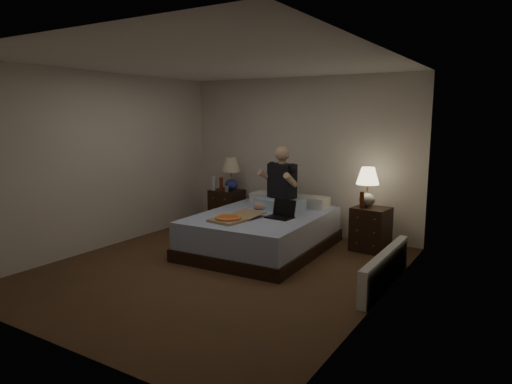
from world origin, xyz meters
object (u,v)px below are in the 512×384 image
Objects in this scene: lamp_right at (367,187)px; nightstand_right at (371,229)px; beer_bottle_left at (221,184)px; lamp_left at (231,174)px; laptop at (280,209)px; soda_can at (227,189)px; person at (280,178)px; radiator at (385,269)px; water_bottle at (214,183)px; pizza_box at (228,219)px; nightstand_left at (227,208)px; beer_bottle_right at (362,200)px; bed at (262,232)px.

nightstand_right is at bearing -28.02° from lamp_right.
beer_bottle_left is (-2.48, -0.09, -0.15)m from lamp_right.
laptop is (1.49, -1.02, -0.27)m from lamp_left.
beer_bottle_left reaches higher than soda_can.
person is at bearing -14.24° from beer_bottle_left.
beer_bottle_left is 0.14× the size of radiator.
water_bottle is at bearing -172.98° from nightstand_right.
water_bottle is 0.29m from soda_can.
soda_can is 0.43× the size of beer_bottle_left.
laptop is 0.45× the size of pizza_box.
beer_bottle_left is at bearing -93.24° from nightstand_left.
lamp_right reaches higher than nightstand_right.
radiator is at bearing -63.30° from lamp_right.
beer_bottle_right is (-0.03, -0.14, -0.17)m from lamp_right.
lamp_right is 2.48m from beer_bottle_left.
lamp_right is at bearing 116.70° from radiator.
radiator is at bearing -59.51° from nightstand_right.
person is (1.29, -0.47, 0.67)m from nightstand_left.
nightstand_right is at bearing 114.35° from radiator.
lamp_right is 0.60× the size of person.
beer_bottle_left is 1.78m from pizza_box.
bed is at bearing -33.18° from soda_can.
bed is 0.53m from laptop.
laptop is at bearing -31.54° from nightstand_left.
radiator is (3.29, -1.22, -0.57)m from water_bottle.
water_bottle is 1.95m from laptop.
nightstand_right is at bearing -2.77° from lamp_left.
lamp_right is at bearing -0.36° from nightstand_left.
person reaches higher than soda_can.
person is 2.74× the size of laptop.
person is (-1.18, -0.42, 0.09)m from lamp_right.
nightstand_right is 0.60m from lamp_right.
laptop is (-0.98, -0.90, 0.34)m from nightstand_right.
radiator is (0.57, -1.26, -0.11)m from nightstand_right.
lamp_right is at bearing 2.61° from soda_can.
beer_bottle_left reaches higher than radiator.
bed is at bearing -145.82° from lamp_right.
pizza_box is at bearing -175.26° from radiator.
lamp_left is at bearing 32.73° from water_bottle.
radiator is (3.04, -1.38, -0.72)m from lamp_left.
nightstand_left reaches higher than nightstand_right.
soda_can is (0.12, -0.16, 0.37)m from nightstand_left.
person is 0.69m from laptop.
water_bottle is 1.89m from pizza_box.
nightstand_left is 0.69× the size of person.
pizza_box is (-1.46, -1.43, 0.26)m from nightstand_right.
bed is 1.62m from lamp_right.
nightstand_right is 2.60m from beer_bottle_left.
lamp_right is 0.22m from beer_bottle_right.
bed is 3.77× the size of lamp_left.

